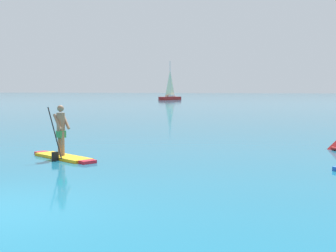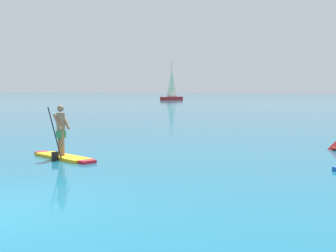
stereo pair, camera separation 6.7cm
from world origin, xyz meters
TOP-DOWN VIEW (x-y plane):
  - paddleboarder_mid_center at (-1.92, 6.01)m, footprint 2.83×1.81m
  - sailboat_left_horizon at (-20.67, 80.33)m, footprint 3.41×5.40m

SIDE VIEW (x-z plane):
  - paddleboarder_mid_center at x=-1.92m, z-range -0.49..1.25m
  - sailboat_left_horizon at x=-20.67m, z-range -2.86..4.68m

